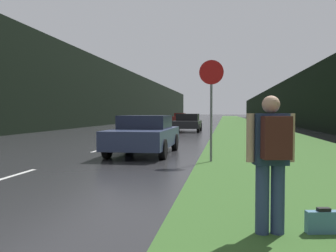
{
  "coord_description": "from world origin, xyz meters",
  "views": [
    {
      "loc": [
        4.87,
        -1.33,
        1.47
      ],
      "look_at": [
        2.26,
        15.03,
        0.85
      ],
      "focal_mm": 38.0,
      "sensor_mm": 36.0,
      "label": 1
    }
  ],
  "objects_px": {
    "car_passing_far": "(188,123)",
    "car_oncoming": "(180,118)",
    "car_passing_near": "(144,134)",
    "hitchhiker_with_backpack": "(271,156)",
    "suitcase": "(323,222)",
    "stop_sign": "(211,99)"
  },
  "relations": [
    {
      "from": "car_passing_far",
      "to": "car_oncoming",
      "type": "distance_m",
      "value": 28.22
    },
    {
      "from": "suitcase",
      "to": "car_oncoming",
      "type": "bearing_deg",
      "value": 87.92
    },
    {
      "from": "car_passing_near",
      "to": "car_oncoming",
      "type": "relative_size",
      "value": 0.93
    },
    {
      "from": "stop_sign",
      "to": "car_passing_near",
      "type": "bearing_deg",
      "value": 143.52
    },
    {
      "from": "car_passing_near",
      "to": "car_oncoming",
      "type": "bearing_deg",
      "value": -84.59
    },
    {
      "from": "car_passing_far",
      "to": "car_oncoming",
      "type": "xyz_separation_m",
      "value": [
        -4.08,
        27.93,
        0.01
      ]
    },
    {
      "from": "hitchhiker_with_backpack",
      "to": "suitcase",
      "type": "bearing_deg",
      "value": 1.81
    },
    {
      "from": "stop_sign",
      "to": "suitcase",
      "type": "xyz_separation_m",
      "value": [
        1.58,
        -6.14,
        -1.73
      ]
    },
    {
      "from": "car_oncoming",
      "to": "suitcase",
      "type": "bearing_deg",
      "value": -80.98
    },
    {
      "from": "hitchhiker_with_backpack",
      "to": "car_oncoming",
      "type": "distance_m",
      "value": 51.7
    },
    {
      "from": "car_oncoming",
      "to": "car_passing_far",
      "type": "bearing_deg",
      "value": -81.7
    },
    {
      "from": "stop_sign",
      "to": "car_oncoming",
      "type": "relative_size",
      "value": 0.64
    },
    {
      "from": "car_passing_far",
      "to": "hitchhiker_with_backpack",
      "type": "bearing_deg",
      "value": 98.29
    },
    {
      "from": "hitchhiker_with_backpack",
      "to": "car_passing_far",
      "type": "relative_size",
      "value": 0.4
    },
    {
      "from": "car_passing_far",
      "to": "car_oncoming",
      "type": "bearing_deg",
      "value": -81.7
    },
    {
      "from": "car_passing_near",
      "to": "car_passing_far",
      "type": "height_order",
      "value": "car_passing_far"
    },
    {
      "from": "stop_sign",
      "to": "car_oncoming",
      "type": "height_order",
      "value": "stop_sign"
    },
    {
      "from": "stop_sign",
      "to": "suitcase",
      "type": "relative_size",
      "value": 6.97
    },
    {
      "from": "stop_sign",
      "to": "hitchhiker_with_backpack",
      "type": "height_order",
      "value": "stop_sign"
    },
    {
      "from": "suitcase",
      "to": "car_passing_near",
      "type": "xyz_separation_m",
      "value": [
        -4.02,
        7.95,
        0.55
      ]
    },
    {
      "from": "suitcase",
      "to": "car_passing_near",
      "type": "height_order",
      "value": "car_passing_near"
    },
    {
      "from": "stop_sign",
      "to": "suitcase",
      "type": "bearing_deg",
      "value": -75.61
    }
  ]
}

